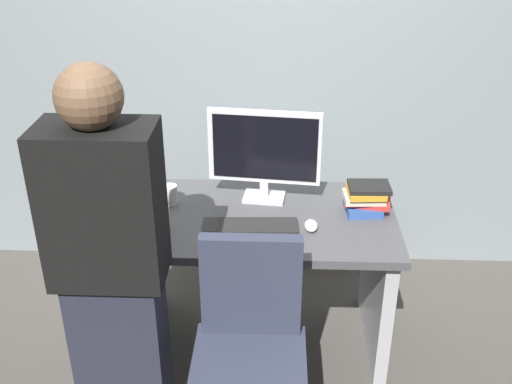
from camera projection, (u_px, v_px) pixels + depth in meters
ground_plane at (256, 337)px, 3.18m from camera, size 9.00×9.00×0.00m
wall_back at (263, 13)px, 3.23m from camera, size 6.40×0.10×3.00m
desk at (256, 257)px, 2.96m from camera, size 1.31×0.74×0.73m
office_chair at (250, 366)px, 2.39m from camera, size 0.52×0.52×0.94m
person_at_desk at (113, 278)px, 2.22m from camera, size 0.40×0.24×1.64m
monitor at (264, 151)px, 2.88m from camera, size 0.54×0.16×0.46m
keyboard at (250, 226)px, 2.74m from camera, size 0.44×0.15×0.02m
mouse at (311, 226)px, 2.73m from camera, size 0.06×0.10×0.03m
cup_near_keyboard at (162, 216)px, 2.74m from camera, size 0.07×0.07×0.10m
cup_by_monitor at (170, 195)px, 2.94m from camera, size 0.07×0.07×0.09m
book_stack at (366, 198)px, 2.85m from camera, size 0.23×0.17×0.14m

